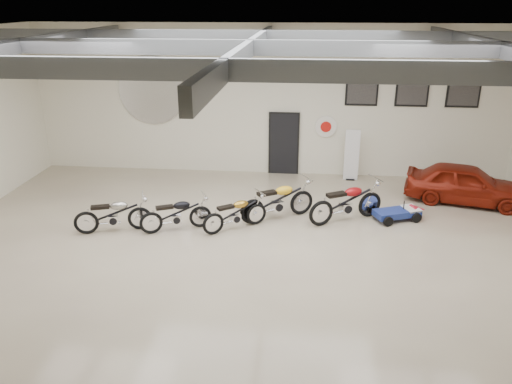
# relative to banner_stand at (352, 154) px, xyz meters

# --- Properties ---
(floor) EXTENTS (16.00, 12.00, 0.01)m
(floor) POSITION_rel_banner_stand_xyz_m (-2.78, -5.50, -0.89)
(floor) COLOR tan
(floor) RESTS_ON ground
(ceiling) EXTENTS (16.00, 12.00, 0.01)m
(ceiling) POSITION_rel_banner_stand_xyz_m (-2.78, -5.50, 4.11)
(ceiling) COLOR gray
(ceiling) RESTS_ON back_wall
(back_wall) EXTENTS (16.00, 0.02, 5.00)m
(back_wall) POSITION_rel_banner_stand_xyz_m (-2.78, 0.50, 1.61)
(back_wall) COLOR beige
(back_wall) RESTS_ON floor
(ceiling_beams) EXTENTS (15.80, 11.80, 0.32)m
(ceiling_beams) POSITION_rel_banner_stand_xyz_m (-2.78, -5.50, 3.86)
(ceiling_beams) COLOR #585C60
(ceiling_beams) RESTS_ON ceiling
(door) EXTENTS (0.92, 0.08, 2.10)m
(door) POSITION_rel_banner_stand_xyz_m (-2.28, 0.45, 0.16)
(door) COLOR black
(door) RESTS_ON back_wall
(logo_plaque) EXTENTS (2.30, 0.06, 1.16)m
(logo_plaque) POSITION_rel_banner_stand_xyz_m (-6.78, 0.45, 1.91)
(logo_plaque) COLOR silver
(logo_plaque) RESTS_ON back_wall
(poster_left) EXTENTS (1.05, 0.08, 1.35)m
(poster_left) POSITION_rel_banner_stand_xyz_m (0.22, 0.46, 2.21)
(poster_left) COLOR black
(poster_left) RESTS_ON back_wall
(poster_mid) EXTENTS (1.05, 0.08, 1.35)m
(poster_mid) POSITION_rel_banner_stand_xyz_m (1.82, 0.46, 2.21)
(poster_mid) COLOR black
(poster_mid) RESTS_ON back_wall
(poster_right) EXTENTS (1.05, 0.08, 1.35)m
(poster_right) POSITION_rel_banner_stand_xyz_m (3.42, 0.46, 2.21)
(poster_right) COLOR black
(poster_right) RESTS_ON back_wall
(oil_sign) EXTENTS (0.72, 0.10, 0.72)m
(oil_sign) POSITION_rel_banner_stand_xyz_m (-0.88, 0.45, 0.81)
(oil_sign) COLOR white
(oil_sign) RESTS_ON back_wall
(banner_stand) EXTENTS (0.48, 0.19, 1.77)m
(banner_stand) POSITION_rel_banner_stand_xyz_m (0.00, 0.00, 0.00)
(banner_stand) COLOR white
(banner_stand) RESTS_ON floor
(motorcycle_silver) EXTENTS (2.01, 1.16, 1.00)m
(motorcycle_silver) POSITION_rel_banner_stand_xyz_m (-6.47, -4.67, -0.39)
(motorcycle_silver) COLOR silver
(motorcycle_silver) RESTS_ON floor
(motorcycle_black) EXTENTS (1.92, 1.27, 0.96)m
(motorcycle_black) POSITION_rel_banner_stand_xyz_m (-4.86, -4.44, -0.41)
(motorcycle_black) COLOR silver
(motorcycle_black) RESTS_ON floor
(motorcycle_gold) EXTENTS (1.81, 1.50, 0.95)m
(motorcycle_gold) POSITION_rel_banner_stand_xyz_m (-3.33, -4.23, -0.41)
(motorcycle_gold) COLOR silver
(motorcycle_gold) RESTS_ON floor
(motorcycle_yellow) EXTENTS (2.21, 1.67, 1.13)m
(motorcycle_yellow) POSITION_rel_banner_stand_xyz_m (-2.27, -3.45, -0.32)
(motorcycle_yellow) COLOR silver
(motorcycle_yellow) RESTS_ON floor
(motorcycle_red) EXTENTS (2.27, 1.66, 1.15)m
(motorcycle_red) POSITION_rel_banner_stand_xyz_m (-0.40, -3.42, -0.31)
(motorcycle_red) COLOR silver
(motorcycle_red) RESTS_ON floor
(go_kart) EXTENTS (1.69, 1.21, 0.56)m
(go_kart) POSITION_rel_banner_stand_xyz_m (1.13, -3.17, -0.61)
(go_kart) COLOR navy
(go_kart) RESTS_ON floor
(vintage_car) EXTENTS (2.21, 3.69, 1.18)m
(vintage_car) POSITION_rel_banner_stand_xyz_m (3.22, -1.70, -0.30)
(vintage_car) COLOR maroon
(vintage_car) RESTS_ON floor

